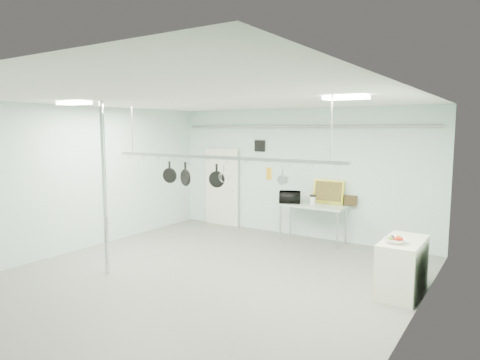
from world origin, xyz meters
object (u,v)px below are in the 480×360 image
Objects in this scene: skillet_right at (217,175)px; skillet_left at (170,171)px; coffee_canister at (313,201)px; pot_rack at (217,156)px; prep_table at (313,208)px; side_cabinet at (402,267)px; microwave at (290,197)px; chrome_pole at (104,189)px; fruit_bowl at (395,241)px; skillet_mid at (185,174)px.

skillet_left is at bearing 162.84° from skillet_right.
coffee_canister is 3.71m from skillet_left.
pot_rack is 0.34m from skillet_right.
coffee_canister is at bearing -75.50° from prep_table.
side_cabinet is at bearing 20.45° from pot_rack.
pot_rack reaches higher than prep_table.
microwave reaches higher than side_cabinet.
chrome_pole is 0.67× the size of pot_rack.
fruit_bowl is (2.48, -2.47, 0.11)m from prep_table.
microwave reaches higher than coffee_canister.
fruit_bowl is 3.81m from skillet_mid.
chrome_pole reaches higher than microwave.
coffee_canister is (-2.54, 2.16, 0.56)m from side_cabinet.
skillet_right is at bearing -159.57° from side_cabinet.
pot_rack is at bearing -15.38° from skillet_left.
fruit_bowl is (2.47, -2.43, -0.06)m from coffee_canister.
side_cabinet is 0.25× the size of pot_rack.
skillet_mid is (1.18, 0.90, 0.26)m from chrome_pole.
coffee_canister is (0.01, -0.04, 0.17)m from prep_table.
skillet_right is at bearing 19.04° from skillet_mid.
chrome_pole is at bearing -154.65° from pot_rack.
skillet_mid is 0.72m from skillet_right.
pot_rack is at bearing -163.90° from fruit_bowl.
coffee_canister is (0.58, 0.04, -0.04)m from microwave.
coffee_canister is (0.41, 3.26, -1.22)m from pot_rack.
pot_rack is 3.43m from microwave.
pot_rack is at bearing -159.55° from side_cabinet.
side_cabinet is 2.36× the size of microwave.
pot_rack reaches higher than coffee_canister.
fruit_bowl is at bearing 19.91° from chrome_pole.
pot_rack reaches higher than side_cabinet.
skillet_mid is at bearing 162.84° from skillet_right.
chrome_pole reaches higher than pot_rack.
prep_table is 3.52× the size of skillet_mid.
coffee_canister is 0.44× the size of skillet_mid.
skillet_right is (-2.95, -1.10, 1.44)m from side_cabinet.
pot_rack is 0.81m from skillet_mid.
microwave is 3.37m from skillet_mid.
chrome_pole is 2.00× the size of prep_table.
coffee_canister reaches higher than fruit_bowl.
microwave is 1.52× the size of fruit_bowl.
prep_table is at bearing 163.82° from microwave.
skillet_mid reaches higher than side_cabinet.
prep_table is 1.33× the size of side_cabinet.
skillet_left reaches higher than prep_table.
fruit_bowl is 4.19m from skillet_left.
skillet_left and skillet_mid have the same top height.
prep_table is at bearing 49.95° from skillet_left.
pot_rack is 23.94× the size of coffee_canister.
skillet_right is at bearing -163.92° from fruit_bowl.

